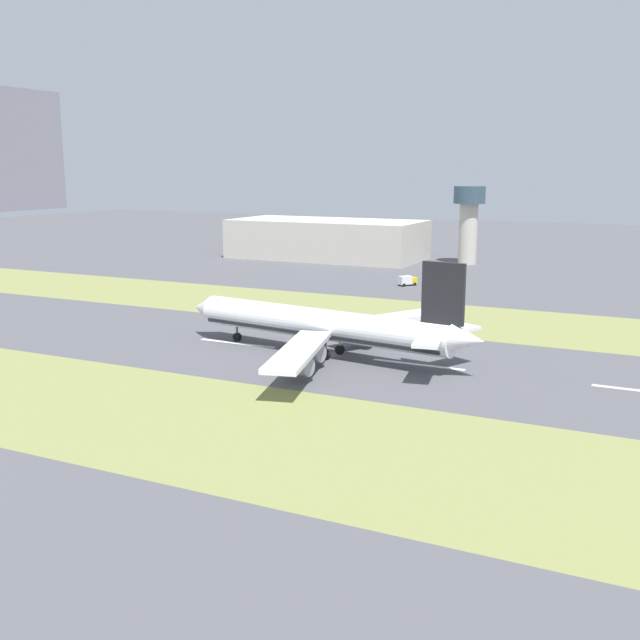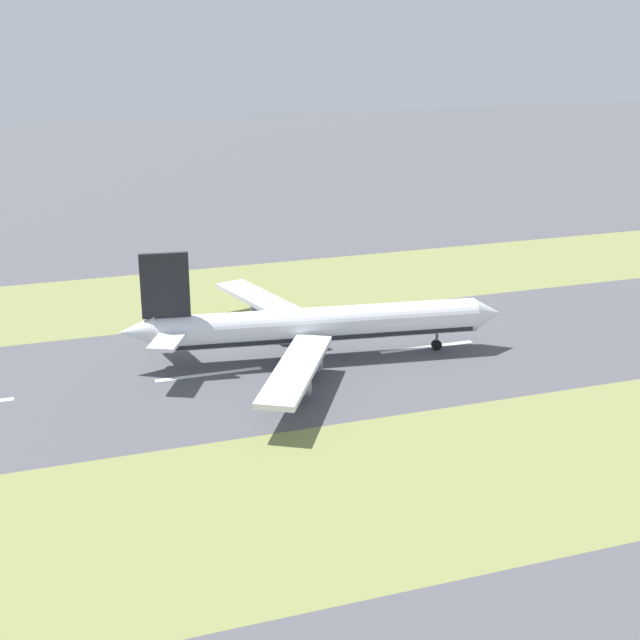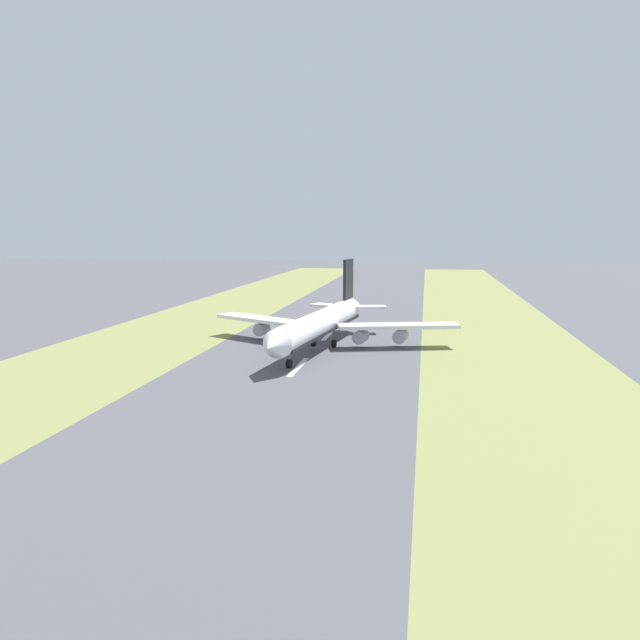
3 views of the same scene
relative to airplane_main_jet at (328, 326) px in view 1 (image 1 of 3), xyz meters
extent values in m
plane|color=#4C4C51|center=(1.42, -0.68, -6.02)|extent=(800.00, 800.00, 0.00)
cube|color=olive|center=(-43.58, -0.68, -6.02)|extent=(40.00, 600.00, 0.01)
cube|color=olive|center=(46.42, -0.68, -6.02)|extent=(40.00, 600.00, 0.01)
cube|color=silver|center=(1.42, -18.11, -6.01)|extent=(1.20, 18.00, 0.01)
cube|color=silver|center=(1.42, 21.89, -6.01)|extent=(1.20, 18.00, 0.01)
cylinder|color=white|center=(0.26, 1.89, 0.18)|extent=(13.51, 56.30, 6.00)
cone|color=white|center=(4.38, 32.11, 0.18)|extent=(6.50, 5.75, 5.88)
cone|color=white|center=(-3.93, -28.83, 0.98)|extent=(5.86, 6.63, 5.10)
cube|color=black|center=(0.26, 1.89, -1.47)|extent=(12.91, 54.04, 0.70)
cube|color=white|center=(-18.06, -2.90, -0.72)|extent=(29.58, 12.95, 0.90)
cube|color=white|center=(16.62, -7.63, -0.72)|extent=(28.15, 19.60, 0.90)
cylinder|color=#93939E|center=(-9.20, -0.86, -3.17)|extent=(3.82, 5.19, 3.20)
cylinder|color=#93939E|center=(-18.59, -3.11, -3.17)|extent=(3.82, 5.19, 3.20)
cylinder|color=#93939E|center=(8.63, -3.29, -3.17)|extent=(3.82, 5.19, 3.20)
cylinder|color=#93939E|center=(17.08, -7.97, -3.17)|extent=(3.82, 5.19, 3.20)
cube|color=black|center=(-3.25, -23.87, 8.68)|extent=(1.87, 8.03, 11.00)
cube|color=white|center=(-8.70, -23.13, 1.18)|extent=(10.62, 6.11, 0.60)
cube|color=white|center=(2.20, -24.62, 1.18)|extent=(10.92, 8.31, 0.60)
cylinder|color=#59595E|center=(3.13, 22.97, -3.52)|extent=(0.50, 0.50, 3.20)
cylinder|color=black|center=(3.13, 22.97, -5.12)|extent=(1.13, 1.91, 1.80)
cylinder|color=#59595E|center=(-2.72, -0.73, -3.52)|extent=(0.50, 0.50, 3.20)
cylinder|color=black|center=(-2.72, -0.73, -5.12)|extent=(1.13, 1.91, 1.80)
cylinder|color=#59595E|center=(2.43, -1.44, -3.52)|extent=(0.50, 0.50, 3.20)
cylinder|color=black|center=(2.43, -1.44, -5.12)|extent=(1.13, 1.91, 1.80)
cube|color=#BCB7A8|center=(147.26, 70.06, 1.79)|extent=(36.00, 77.28, 15.63)
cylinder|color=#BCB7A8|center=(154.00, 13.36, 5.54)|extent=(7.00, 7.00, 23.11)
cylinder|color=#334756|center=(154.00, 13.36, 20.35)|extent=(12.00, 12.00, 6.52)
cube|color=gold|center=(93.91, 14.70, -4.52)|extent=(2.90, 2.95, 2.00)
cube|color=silver|center=(91.44, 16.41, -4.22)|extent=(4.54, 4.09, 2.60)
cylinder|color=black|center=(94.54, 15.61, -5.52)|extent=(1.02, 0.86, 1.00)
cylinder|color=black|center=(93.28, 13.80, -5.52)|extent=(1.02, 0.86, 1.00)
cylinder|color=black|center=(91.08, 18.00, -5.52)|extent=(1.02, 0.86, 1.00)
cylinder|color=black|center=(89.83, 16.19, -5.52)|extent=(1.02, 0.86, 1.00)
cube|color=#1E51B2|center=(95.93, 17.78, -5.24)|extent=(4.72, 2.93, 0.90)
cube|color=#1E51B2|center=(95.74, 17.84, -4.39)|extent=(2.75, 2.13, 0.80)
cylinder|color=black|center=(97.55, 18.26, -5.69)|extent=(0.70, 0.41, 0.66)
cylinder|color=black|center=(97.06, 16.53, -5.69)|extent=(0.70, 0.41, 0.66)
cylinder|color=black|center=(94.80, 19.04, -5.69)|extent=(0.70, 0.41, 0.66)
cylinder|color=black|center=(94.31, 17.31, -5.69)|extent=(0.70, 0.41, 0.66)
camera|label=1|loc=(-129.24, -60.93, 30.23)|focal=42.00mm
camera|label=2|loc=(137.66, -45.07, 50.57)|focal=50.00mm
camera|label=3|loc=(-24.25, 146.05, 22.48)|focal=35.00mm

